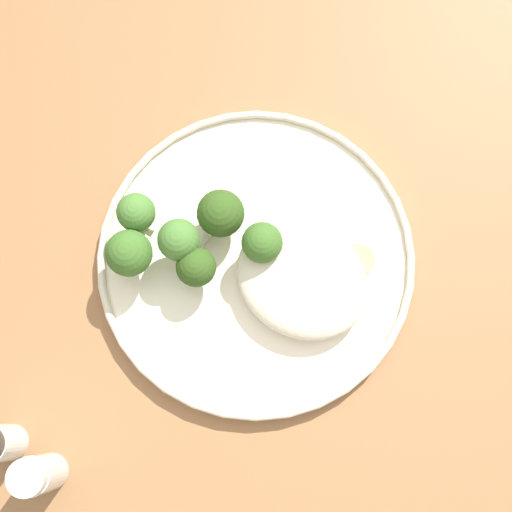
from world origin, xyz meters
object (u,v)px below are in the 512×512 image
seared_scallop_right_edge (313,261)px  broccoli_floret_left_leaning (262,243)px  broccoli_floret_right_tilted (196,267)px  broccoli_floret_near_rim (221,214)px  dinner_plate (256,259)px  broccoli_floret_tall_stalk (134,217)px  broccoli_floret_center_pile (180,238)px  seared_scallop_center_golden (330,293)px  broccoli_floret_rear_charred (129,254)px  salt_shaker (38,475)px  seared_scallop_rear_pale (358,262)px  seared_scallop_front_small (273,248)px

seared_scallop_right_edge → broccoli_floret_left_leaning: 0.05m
broccoli_floret_right_tilted → broccoli_floret_near_rim: broccoli_floret_near_rim is taller
broccoli_floret_near_rim → dinner_plate: bearing=166.9°
broccoli_floret_tall_stalk → broccoli_floret_center_pile: bearing=-172.9°
seared_scallop_right_edge → seared_scallop_center_golden: 0.03m
seared_scallop_center_golden → broccoli_floret_near_rim: (0.12, -0.00, 0.02)m
broccoli_floret_tall_stalk → broccoli_floret_left_leaning: bearing=-158.5°
broccoli_floret_near_rim → broccoli_floret_rear_charred: size_ratio=0.91×
salt_shaker → broccoli_floret_center_pile: bearing=-86.1°
broccoli_floret_tall_stalk → broccoli_floret_rear_charred: 0.03m
seared_scallop_center_golden → salt_shaker: (0.12, 0.26, 0.01)m
seared_scallop_rear_pale → seared_scallop_front_small: size_ratio=0.93×
seared_scallop_rear_pale → broccoli_floret_rear_charred: (0.17, 0.11, 0.02)m
seared_scallop_front_small → broccoli_floret_right_tilted: bearing=51.9°
seared_scallop_right_edge → seared_scallop_front_small: same height
salt_shaker → seared_scallop_rear_pale: bearing=-112.2°
seared_scallop_right_edge → broccoli_floret_right_tilted: 0.11m
dinner_plate → seared_scallop_front_small: (-0.01, -0.01, 0.01)m
salt_shaker → broccoli_floret_near_rim: bearing=-89.8°
seared_scallop_center_golden → broccoli_floret_tall_stalk: (0.18, 0.04, 0.02)m
seared_scallop_rear_pale → broccoli_floret_rear_charred: size_ratio=0.52×
seared_scallop_front_small → broccoli_floret_rear_charred: bearing=39.0°
seared_scallop_rear_pale → broccoli_floret_tall_stalk: bearing=23.7°
seared_scallop_front_small → broccoli_floret_tall_stalk: bearing=23.3°
seared_scallop_center_golden → broccoli_floret_right_tilted: 0.12m
seared_scallop_center_golden → broccoli_floret_tall_stalk: bearing=13.4°
broccoli_floret_near_rim → seared_scallop_center_golden: bearing=178.8°
seared_scallop_right_edge → broccoli_floret_left_leaning: broccoli_floret_left_leaning is taller
broccoli_floret_tall_stalk → broccoli_floret_rear_charred: broccoli_floret_rear_charred is taller
broccoli_floret_left_leaning → seared_scallop_right_edge: bearing=-159.2°
broccoli_floret_near_rim → salt_shaker: (-0.00, 0.27, -0.01)m
broccoli_floret_near_rim → broccoli_floret_left_leaning: (-0.05, 0.00, 0.00)m
seared_scallop_rear_pale → broccoli_floret_tall_stalk: broccoli_floret_tall_stalk is taller
seared_scallop_right_edge → dinner_plate: bearing=27.9°
seared_scallop_center_golden → seared_scallop_rear_pale: 0.04m
broccoli_floret_center_pile → broccoli_floret_left_leaning: bearing=-149.2°
dinner_plate → broccoli_floret_near_rim: 0.06m
broccoli_floret_tall_stalk → broccoli_floret_left_leaning: broccoli_floret_left_leaning is taller
seared_scallop_center_golden → broccoli_floret_near_rim: 0.12m
broccoli_floret_left_leaning → salt_shaker: (0.05, 0.26, -0.01)m
seared_scallop_right_edge → seared_scallop_rear_pale: seared_scallop_rear_pale is taller
seared_scallop_rear_pale → salt_shaker: salt_shaker is taller
broccoli_floret_center_pile → salt_shaker: bearing=93.9°
seared_scallop_rear_pale → salt_shaker: size_ratio=0.46×
seared_scallop_right_edge → broccoli_floret_near_rim: size_ratio=0.54×
broccoli_floret_near_rim → seared_scallop_rear_pale: bearing=-163.8°
dinner_plate → broccoli_floret_left_leaning: bearing=-101.6°
seared_scallop_front_small → broccoli_floret_tall_stalk: (0.11, 0.05, 0.02)m
broccoli_floret_near_rim → broccoli_floret_rear_charred: (0.04, 0.07, 0.01)m
seared_scallop_right_edge → seared_scallop_center_golden: size_ratio=1.30×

